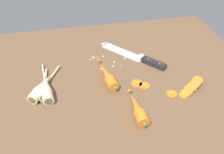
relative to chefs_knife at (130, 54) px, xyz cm
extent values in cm
cube|color=brown|center=(-11.21, -13.27, -2.65)|extent=(120.00, 90.00, 4.00)
cube|color=silver|center=(-2.80, 3.15, -0.40)|extent=(16.57, 17.88, 0.50)
cone|color=silver|center=(-10.23, 11.53, -0.40)|extent=(4.95, 4.87, 3.96)
cube|color=silver|center=(3.84, -4.33, 0.45)|extent=(3.53, 3.45, 2.20)
cube|color=#232328|center=(8.16, -9.19, 0.45)|extent=(9.40, 10.09, 2.20)
sphere|color=silver|center=(6.30, -7.09, 1.55)|extent=(0.50, 0.50, 0.50)
sphere|color=silver|center=(10.02, -11.28, 1.55)|extent=(0.50, 0.50, 0.50)
cylinder|color=orange|center=(-12.10, -19.37, 1.45)|extent=(5.04, 6.11, 4.20)
cone|color=orange|center=(-13.17, -12.86, 1.45)|extent=(6.08, 13.66, 3.99)
sphere|color=orange|center=(-14.63, -4.01, 1.45)|extent=(1.20, 1.20, 1.20)
cylinder|color=#5B7F3D|center=(-11.55, -22.67, 1.45)|extent=(1.35, 1.18, 1.20)
cylinder|color=orange|center=(-5.87, -38.12, 1.45)|extent=(4.45, 4.92, 4.20)
cone|color=orange|center=(-6.18, -32.49, 1.45)|extent=(4.60, 11.48, 3.99)
sphere|color=orange|center=(-6.60, -24.82, 1.45)|extent=(1.20, 1.20, 1.20)
cylinder|color=#5B7F3D|center=(-5.71, -41.06, 1.45)|extent=(1.25, 1.06, 1.20)
cylinder|color=beige|center=(-37.17, -20.58, 1.35)|extent=(4.09, 4.35, 4.00)
cone|color=beige|center=(-37.05, -14.64, 1.35)|extent=(3.95, 7.67, 3.80)
cylinder|color=beige|center=(-36.92, -8.56, 0.45)|extent=(0.87, 8.23, 0.70)
cylinder|color=brown|center=(-37.21, -22.71, 1.35)|extent=(2.81, 0.36, 2.80)
cylinder|color=beige|center=(-40.21, -20.63, 1.35)|extent=(5.88, 6.36, 4.00)
cone|color=beige|center=(-37.01, -14.30, 1.35)|extent=(7.49, 9.82, 3.80)
cylinder|color=beige|center=(-33.72, -7.81, 0.45)|extent=(5.06, 9.08, 0.70)
cylinder|color=brown|center=(-41.37, -22.90, 1.35)|extent=(2.63, 1.53, 2.80)
cylinder|color=beige|center=(-35.96, -21.93, 1.35)|extent=(4.64, 5.96, 4.00)
cone|color=beige|center=(-36.89, -14.33, 1.35)|extent=(4.96, 10.19, 3.80)
cylinder|color=beige|center=(-37.84, -6.54, 0.45)|extent=(1.98, 10.61, 0.70)
cylinder|color=brown|center=(-35.62, -24.66, 1.35)|extent=(2.82, 0.64, 2.80)
cylinder|color=orange|center=(13.00, -29.20, -0.30)|extent=(3.42, 3.42, 0.70)
cylinder|color=orange|center=(13.94, -28.70, -0.06)|extent=(3.78, 3.62, 2.35)
cylinder|color=orange|center=(15.21, -28.13, 0.19)|extent=(3.59, 3.48, 1.92)
cylinder|color=orange|center=(15.94, -27.19, 0.43)|extent=(3.81, 3.69, 2.09)
cylinder|color=orange|center=(17.13, -27.04, 0.68)|extent=(3.72, 3.54, 2.43)
cylinder|color=orange|center=(17.55, -26.42, 0.92)|extent=(3.80, 3.68, 2.08)
cylinder|color=orange|center=(18.85, -26.00, 1.17)|extent=(3.71, 3.58, 2.06)
cylinder|color=orange|center=(19.37, -25.47, 1.41)|extent=(3.92, 3.77, 2.25)
cylinder|color=orange|center=(20.36, -24.60, 1.66)|extent=(3.98, 3.87, 1.97)
cylinder|color=orange|center=(-2.17, -19.38, -0.30)|extent=(4.27, 4.27, 0.70)
cylinder|color=orange|center=(-2.17, -19.38, -0.03)|extent=(1.79, 1.79, 0.16)
cylinder|color=orange|center=(0.39, -21.18, -0.30)|extent=(4.10, 4.10, 0.70)
cylinder|color=orange|center=(0.39, -21.18, -0.03)|extent=(1.72, 1.72, 0.16)
cylinder|color=orange|center=(9.09, -27.56, -0.30)|extent=(3.94, 3.94, 0.70)
cylinder|color=orange|center=(9.09, -27.56, -0.03)|extent=(1.66, 1.66, 0.16)
sphere|color=beige|center=(-2.24, -1.33, -0.29)|extent=(0.73, 0.73, 0.73)
sphere|color=beige|center=(-7.85, -3.66, -0.22)|extent=(0.87, 0.87, 0.87)
sphere|color=beige|center=(-16.08, 1.63, -0.31)|extent=(0.68, 0.68, 0.68)
sphere|color=beige|center=(-3.16, 1.34, -0.33)|extent=(0.64, 0.64, 0.64)
sphere|color=beige|center=(-14.20, -7.48, -0.24)|extent=(0.82, 0.82, 0.82)
sphere|color=beige|center=(-11.90, 1.53, -0.23)|extent=(0.83, 0.83, 0.83)
sphere|color=beige|center=(-2.99, -1.88, -0.31)|extent=(0.69, 0.69, 0.69)
sphere|color=beige|center=(-5.55, -6.57, -0.44)|extent=(0.42, 0.42, 0.42)
sphere|color=beige|center=(-9.04, -6.59, -0.23)|extent=(0.85, 0.85, 0.85)
sphere|color=beige|center=(-14.73, 0.82, -0.40)|extent=(0.51, 0.51, 0.51)
sphere|color=beige|center=(-16.55, 1.79, -0.39)|extent=(0.53, 0.53, 0.53)
sphere|color=beige|center=(-17.91, 0.22, -0.31)|extent=(0.68, 0.68, 0.68)
sphere|color=beige|center=(-16.67, 1.22, -0.29)|extent=(0.73, 0.73, 0.73)
camera|label=1|loc=(-25.23, -85.91, 61.09)|focal=38.17mm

